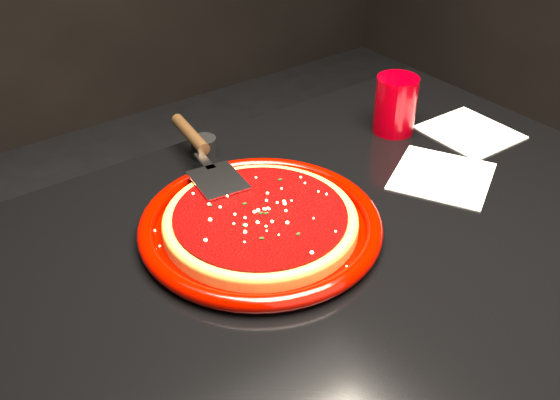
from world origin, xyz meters
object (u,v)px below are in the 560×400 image
object	(u,v)px
cup	(395,105)
pizza_server	(204,153)
plate	(261,225)
ramekin	(204,147)
table	(319,393)

from	to	relation	value
cup	pizza_server	bearing A→B (deg)	168.75
cup	plate	bearing A→B (deg)	-163.98
ramekin	table	bearing A→B (deg)	-85.66
table	plate	world-z (taller)	plate
table	pizza_server	xyz separation A→B (m)	(-0.06, 0.27, 0.42)
plate	ramekin	distance (m)	0.26
pizza_server	cup	world-z (taller)	cup
plate	pizza_server	world-z (taller)	pizza_server
plate	pizza_server	size ratio (longest dim) A/B	1.16
pizza_server	ramekin	distance (m)	0.08
ramekin	plate	bearing A→B (deg)	-101.31
cup	ramekin	distance (m)	0.38
plate	pizza_server	xyz separation A→B (m)	(0.02, 0.19, 0.03)
pizza_server	cup	xyz separation A→B (m)	(0.39, -0.08, 0.01)
plate	cup	xyz separation A→B (m)	(0.41, 0.12, 0.04)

